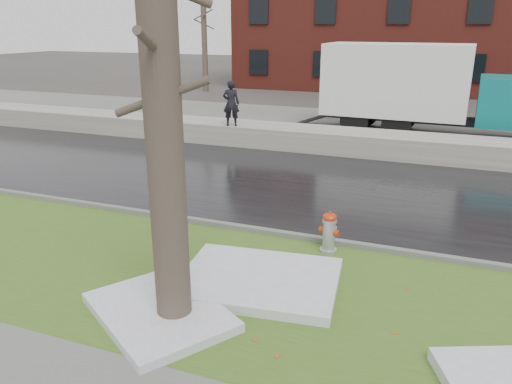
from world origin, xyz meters
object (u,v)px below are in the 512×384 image
(fire_hydrant, at_px, (329,230))
(box_truck, at_px, (425,88))
(tree, at_px, (162,102))
(worker, at_px, (231,103))

(fire_hydrant, height_order, box_truck, box_truck)
(tree, relative_size, box_truck, 0.60)
(fire_hydrant, bearing_deg, worker, 138.49)
(worker, bearing_deg, fire_hydrant, 108.55)
(box_truck, bearing_deg, tree, -97.26)
(tree, relative_size, worker, 3.96)
(tree, xyz_separation_m, box_truck, (2.50, 15.01, -1.39))
(tree, xyz_separation_m, worker, (-3.74, 10.58, -1.69))
(tree, distance_m, worker, 11.34)
(fire_hydrant, relative_size, tree, 0.13)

